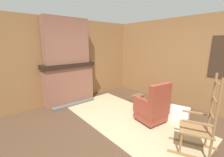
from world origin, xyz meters
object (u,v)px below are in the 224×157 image
at_px(rocking_chair, 199,129).
at_px(storage_case, 70,60).
at_px(firewood_stack, 137,98).
at_px(armchair, 152,108).
at_px(laundry_basket, 179,114).
at_px(oil_lamp_vase, 55,61).

bearing_deg(rocking_chair, storage_case, -16.15).
height_order(firewood_stack, storage_case, storage_case).
distance_m(armchair, storage_case, 2.75).
distance_m(armchair, rocking_chair, 1.12).
xyz_separation_m(rocking_chair, laundry_basket, (-0.72, 0.85, -0.28)).
bearing_deg(rocking_chair, firewood_stack, -50.68).
height_order(rocking_chair, firewood_stack, rocking_chair).
xyz_separation_m(laundry_basket, oil_lamp_vase, (-2.80, -1.86, 1.19)).
distance_m(armchair, oil_lamp_vase, 2.92).
bearing_deg(rocking_chair, laundry_basket, -75.13).
relative_size(laundry_basket, oil_lamp_vase, 1.83).
height_order(armchair, storage_case, storage_case).
distance_m(rocking_chair, laundry_basket, 1.15).
bearing_deg(firewood_stack, armchair, -34.70).
bearing_deg(storage_case, armchair, 19.07).
relative_size(armchair, storage_case, 4.23).
bearing_deg(rocking_chair, armchair, -38.95).
bearing_deg(oil_lamp_vase, storage_case, 89.99).
height_order(rocking_chair, storage_case, storage_case).
relative_size(armchair, oil_lamp_vase, 3.46).
relative_size(armchair, rocking_chair, 0.72).
xyz_separation_m(armchair, firewood_stack, (-1.12, 0.77, -0.26)).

